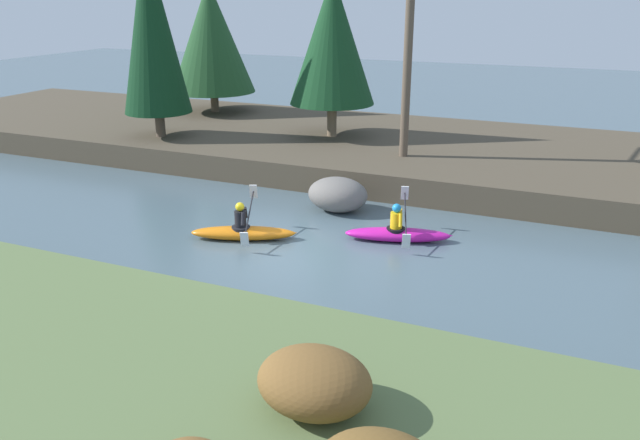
# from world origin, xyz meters

# --- Properties ---
(ground_plane) EXTENTS (90.00, 90.00, 0.00)m
(ground_plane) POSITION_xyz_m (0.00, 0.00, 0.00)
(ground_plane) COLOR #4C606B
(riverbank_near) EXTENTS (44.00, 7.34, 0.88)m
(riverbank_near) POSITION_xyz_m (0.00, -7.23, 0.44)
(riverbank_near) COLOR #5B7042
(riverbank_near) RESTS_ON ground
(riverbank_far) EXTENTS (44.00, 9.75, 0.87)m
(riverbank_far) POSITION_xyz_m (0.00, 9.69, 0.43)
(riverbank_far) COLOR #4C4233
(riverbank_far) RESTS_ON ground
(conifer_tree_far_left) EXTENTS (3.75, 3.75, 5.66)m
(conifer_tree_far_left) POSITION_xyz_m (-9.50, 11.92, 4.14)
(conifer_tree_far_left) COLOR brown
(conifer_tree_far_left) RESTS_ON riverbank_far
(conifer_tree_left) EXTENTS (2.49, 2.49, 7.11)m
(conifer_tree_left) POSITION_xyz_m (-8.62, 6.67, 4.87)
(conifer_tree_left) COLOR brown
(conifer_tree_left) RESTS_ON riverbank_far
(conifer_tree_mid_left) EXTENTS (3.16, 3.16, 5.84)m
(conifer_tree_mid_left) POSITION_xyz_m (-2.67, 9.30, 4.39)
(conifer_tree_mid_left) COLOR #7A664C
(conifer_tree_mid_left) RESTS_ON riverbank_far
(bare_tree_upstream) EXTENTS (3.91, 3.86, 7.12)m
(bare_tree_upstream) POSITION_xyz_m (0.74, 7.41, 4.22)
(bare_tree_upstream) COLOR brown
(bare_tree_upstream) RESTS_ON riverbank_far
(shrub_clump_third) EXTENTS (1.54, 1.28, 0.83)m
(shrub_clump_third) POSITION_xyz_m (3.35, -6.22, 1.30)
(shrub_clump_third) COLOR brown
(shrub_clump_third) RESTS_ON riverbank_near
(kayaker_lead) EXTENTS (2.76, 2.02, 1.20)m
(kayaker_lead) POSITION_xyz_m (2.12, 2.02, 0.22)
(kayaker_lead) COLOR #C61999
(kayaker_lead) RESTS_ON ground
(kayaker_middle) EXTENTS (2.73, 1.99, 1.20)m
(kayaker_middle) POSITION_xyz_m (-1.60, 0.56, 0.22)
(kayaker_middle) COLOR orange
(kayaker_middle) RESTS_ON ground
(boulder_midstream) EXTENTS (1.77, 1.39, 1.00)m
(boulder_midstream) POSITION_xyz_m (-0.18, 3.59, 0.50)
(boulder_midstream) COLOR slate
(boulder_midstream) RESTS_ON ground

